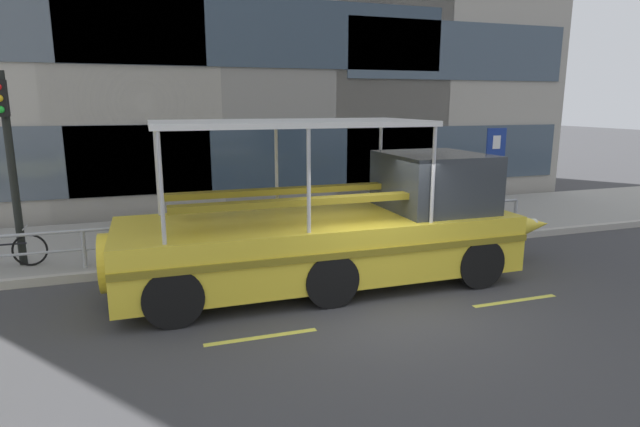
{
  "coord_description": "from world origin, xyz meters",
  "views": [
    {
      "loc": [
        -3.92,
        -8.08,
        3.61
      ],
      "look_at": [
        -0.5,
        2.12,
        1.3
      ],
      "focal_mm": 29.04,
      "sensor_mm": 36.0,
      "label": 1
    }
  ],
  "objects": [
    {
      "name": "sidewalk",
      "position": [
        0.0,
        5.6,
        0.09
      ],
      "size": [
        32.0,
        4.8,
        0.18
      ],
      "primitive_type": "cube",
      "color": "#99968E",
      "rests_on": "ground_plane"
    },
    {
      "name": "curb_guardrail",
      "position": [
        -0.75,
        3.45,
        0.75
      ],
      "size": [
        12.86,
        0.09,
        0.85
      ],
      "color": "#9EA0A8",
      "rests_on": "sidewalk"
    },
    {
      "name": "traffic_light_pole",
      "position": [
        -6.61,
        4.07,
        2.64
      ],
      "size": [
        0.24,
        0.46,
        4.07
      ],
      "color": "black",
      "rests_on": "sidewalk"
    },
    {
      "name": "ground_plane",
      "position": [
        0.0,
        0.0,
        0.0
      ],
      "size": [
        120.0,
        120.0,
        0.0
      ],
      "primitive_type": "plane",
      "color": "#3D3D3F"
    },
    {
      "name": "lane_centreline",
      "position": [
        -0.0,
        -0.64,
        0.0
      ],
      "size": [
        25.8,
        0.12,
        0.01
      ],
      "color": "#DBD64C",
      "rests_on": "ground_plane"
    },
    {
      "name": "pedestrian_near_bow",
      "position": [
        2.21,
        4.09,
        1.15
      ],
      "size": [
        0.37,
        0.34,
        1.62
      ],
      "color": "#47423D",
      "rests_on": "sidewalk"
    },
    {
      "name": "leaned_bicycle",
      "position": [
        -6.95,
        3.96,
        0.56
      ],
      "size": [
        1.74,
        0.46,
        0.96
      ],
      "color": "black",
      "rests_on": "sidewalk"
    },
    {
      "name": "duck_tour_boat",
      "position": [
        -0.16,
        1.42,
        1.09
      ],
      "size": [
        9.75,
        2.7,
        3.28
      ],
      "color": "yellow",
      "rests_on": "ground_plane"
    },
    {
      "name": "parking_sign",
      "position": [
        5.08,
        3.79,
        2.05
      ],
      "size": [
        0.6,
        0.12,
        2.76
      ],
      "color": "#4C4F54",
      "rests_on": "sidewalk"
    },
    {
      "name": "curb_edge",
      "position": [
        0.0,
        3.11,
        0.09
      ],
      "size": [
        32.0,
        0.18,
        0.18
      ],
      "primitive_type": "cube",
      "color": "#B2ADA3",
      "rests_on": "ground_plane"
    }
  ]
}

